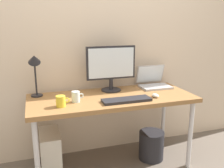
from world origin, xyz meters
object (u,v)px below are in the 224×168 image
Objects in this scene: computer_tower at (50,153)px; laptop at (153,81)px; desk at (112,102)px; monitor at (111,66)px; mouse at (155,95)px; coffee_mug at (61,101)px; wastebasket at (151,145)px; desk_lamp at (35,66)px; keyboard at (127,100)px; glass_cup at (76,97)px.

laptop is at bearing 8.48° from computer_tower.
desk is 0.38m from monitor.
mouse reaches higher than desk.
coffee_mug reaches higher than wastebasket.
mouse is 0.87m from coffee_mug.
laptop is 1.24m from desk_lamp.
monitor is 5.59× the size of mouse.
keyboard is at bearing -174.16° from mouse.
keyboard is (0.03, -0.37, -0.25)m from monitor.
mouse is at bearing -111.30° from wastebasket.
keyboard is at bearing -86.05° from monitor.
wastebasket is at bearing 25.69° from keyboard.
coffee_mug is at bearing -60.79° from computer_tower.
coffee_mug is at bearing -148.20° from monitor.
wastebasket is (0.43, -0.01, -0.51)m from desk.
laptop is 0.75× the size of desk_lamp.
glass_cup is 0.25× the size of computer_tower.
desk_lamp is (-0.68, 0.19, 0.36)m from desk.
monitor is (0.05, 0.19, 0.32)m from desk.
wastebasket is at bearing 3.78° from glass_cup.
desk_lamp is (-0.73, 0.00, 0.04)m from monitor.
monitor reaches higher than coffee_mug.
computer_tower is (-0.10, 0.19, -0.56)m from coffee_mug.
desk_lamp is 1.43m from wastebasket.
coffee_mug is at bearing -163.40° from desk.
desk_lamp reaches higher than glass_cup.
glass_cup is 0.63m from computer_tower.
keyboard is 0.45m from glass_cup.
keyboard is at bearing -154.31° from wastebasket.
desk is 4.86× the size of laptop.
glass_cup is (-0.35, -0.06, 0.11)m from desk.
monitor reaches higher than computer_tower.
desk is 0.75m from computer_tower.
computer_tower is at bearing 161.65° from keyboard.
monitor is at bearing 74.86° from desk.
computer_tower is at bearing 119.21° from coffee_mug.
desk is 14.58× the size of glass_cup.
laptop is 1.28m from computer_tower.
keyboard is 0.30m from mouse.
desk reaches higher than computer_tower.
desk_lamp is at bearing 118.70° from coffee_mug.
computer_tower is at bearing -167.02° from monitor.
desk_lamp is 0.97× the size of keyboard.
wastebasket is (-0.11, -0.22, -0.63)m from laptop.
laptop is at bearing 2.31° from monitor.
desk_lamp is 0.46m from coffee_mug.
computer_tower is 1.03m from wastebasket.
coffee_mug is (-1.03, -0.36, -0.01)m from laptop.
mouse is (1.05, -0.34, -0.28)m from desk_lamp.
keyboard is 0.71m from wastebasket.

